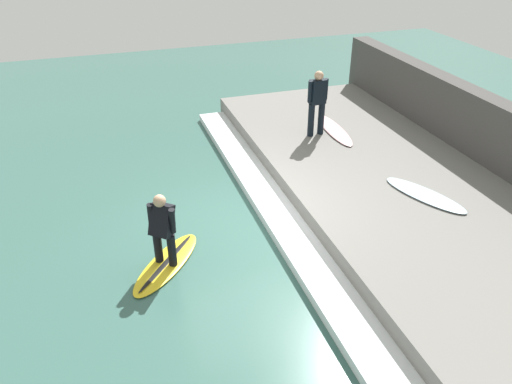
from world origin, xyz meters
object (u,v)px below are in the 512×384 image
surfboard_spare (425,195)px  surfer_waiting_near (317,100)px  surfer_riding (162,226)px  surfboard_waiting_near (334,130)px  surfboard_riding (167,264)px

surfboard_spare → surfer_waiting_near: bearing=103.6°
surfer_riding → surfboard_spare: bearing=-0.8°
surfer_riding → surfer_waiting_near: 5.53m
surfer_waiting_near → surfboard_waiting_near: 1.05m
surfboard_spare → surfer_riding: bearing=179.2°
surfer_waiting_near → surfboard_spare: (0.83, -3.45, -0.88)m
surfer_waiting_near → surfboard_waiting_near: size_ratio=0.78×
surfboard_riding → surfboard_spare: (5.17, -0.07, 0.49)m
surfer_riding → surfboard_waiting_near: surfer_riding is taller
surfboard_waiting_near → surfer_riding: bearing=-144.9°
surfboard_riding → surfboard_spare: surfboard_spare is taller
surfer_riding → surfer_waiting_near: (4.34, 3.38, 0.58)m
surfboard_riding → surfboard_spare: bearing=-0.8°
surfboard_waiting_near → surfboard_spare: same height
surfboard_riding → surfboard_waiting_near: (4.90, 3.44, 0.49)m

